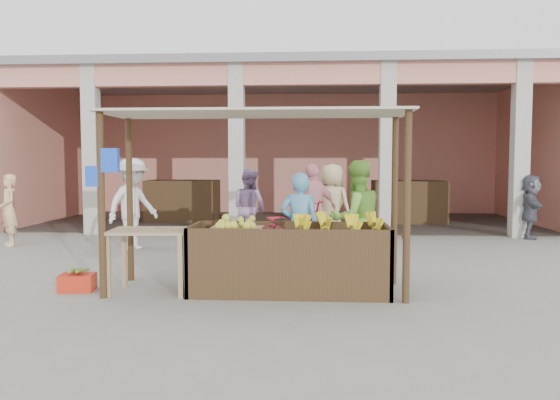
# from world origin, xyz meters

# --- Properties ---
(ground) EXTENTS (60.00, 60.00, 0.00)m
(ground) POSITION_xyz_m (0.00, 0.00, 0.00)
(ground) COLOR gray
(ground) RESTS_ON ground
(market_building) EXTENTS (14.40, 6.40, 4.20)m
(market_building) POSITION_xyz_m (0.05, 8.93, 2.70)
(market_building) COLOR tan
(market_building) RESTS_ON ground
(fruit_stall) EXTENTS (2.60, 0.95, 0.80)m
(fruit_stall) POSITION_xyz_m (0.50, 0.00, 0.40)
(fruit_stall) COLOR #49301D
(fruit_stall) RESTS_ON ground
(stall_awning) EXTENTS (4.09, 1.35, 2.39)m
(stall_awning) POSITION_xyz_m (-0.01, 0.06, 1.98)
(stall_awning) COLOR #49301D
(stall_awning) RESTS_ON ground
(banana_heap) EXTENTS (1.12, 0.61, 0.20)m
(banana_heap) POSITION_xyz_m (1.11, -0.01, 0.90)
(banana_heap) COLOR yellow
(banana_heap) RESTS_ON fruit_stall
(melon_tray) EXTENTS (0.69, 0.60, 0.19)m
(melon_tray) POSITION_xyz_m (-0.21, -0.03, 0.89)
(melon_tray) COLOR #AC7E59
(melon_tray) RESTS_ON fruit_stall
(berry_heap) EXTENTS (0.40, 0.33, 0.13)m
(berry_heap) POSITION_xyz_m (0.25, -0.04, 0.86)
(berry_heap) COLOR maroon
(berry_heap) RESTS_ON fruit_stall
(side_table) EXTENTS (1.08, 0.75, 0.84)m
(side_table) POSITION_xyz_m (-1.33, -0.10, 0.70)
(side_table) COLOR tan
(side_table) RESTS_ON ground
(papaya_pile) EXTENTS (0.72, 0.41, 0.21)m
(papaya_pile) POSITION_xyz_m (-1.33, -0.10, 0.95)
(papaya_pile) COLOR #438C2D
(papaya_pile) RESTS_ON side_table
(red_crate) EXTENTS (0.48, 0.37, 0.23)m
(red_crate) POSITION_xyz_m (-2.35, -0.10, 0.11)
(red_crate) COLOR red
(red_crate) RESTS_ON ground
(plantain_bundle) EXTENTS (0.34, 0.23, 0.07)m
(plantain_bundle) POSITION_xyz_m (-2.35, -0.10, 0.26)
(plantain_bundle) COLOR olive
(plantain_bundle) RESTS_ON red_crate
(produce_sacks) EXTENTS (1.02, 0.76, 0.62)m
(produce_sacks) POSITION_xyz_m (2.56, 5.20, 0.31)
(produce_sacks) COLOR maroon
(produce_sacks) RESTS_ON ground
(vendor_blue) EXTENTS (0.67, 0.51, 1.69)m
(vendor_blue) POSITION_xyz_m (0.61, 0.75, 0.84)
(vendor_blue) COLOR #5BA1D1
(vendor_blue) RESTS_ON ground
(vendor_green) EXTENTS (1.02, 0.83, 1.85)m
(vendor_green) POSITION_xyz_m (1.44, 0.97, 0.92)
(vendor_green) COLOR #81C443
(vendor_green) RESTS_ON ground
(motorcycle) EXTENTS (1.46, 2.20, 1.09)m
(motorcycle) POSITION_xyz_m (0.35, 2.57, 0.54)
(motorcycle) COLOR maroon
(motorcycle) RESTS_ON ground
(shopper_a) EXTENTS (1.19, 1.39, 1.95)m
(shopper_a) POSITION_xyz_m (-2.75, 3.38, 0.97)
(shopper_a) COLOR white
(shopper_a) RESTS_ON ground
(shopper_b) EXTENTS (1.20, 1.05, 1.81)m
(shopper_b) POSITION_xyz_m (0.81, 3.06, 0.90)
(shopper_b) COLOR pink
(shopper_b) RESTS_ON ground
(shopper_c) EXTENTS (1.08, 0.98, 1.88)m
(shopper_c) POSITION_xyz_m (1.18, 3.83, 0.94)
(shopper_c) COLOR tan
(shopper_c) RESTS_ON ground
(shopper_d) EXTENTS (1.00, 1.52, 1.53)m
(shopper_d) POSITION_xyz_m (5.69, 5.44, 0.76)
(shopper_d) COLOR #51535E
(shopper_d) RESTS_ON ground
(shopper_e) EXTENTS (0.71, 0.72, 1.54)m
(shopper_e) POSITION_xyz_m (-5.47, 3.70, 0.77)
(shopper_e) COLOR #EBBE7F
(shopper_e) RESTS_ON ground
(shopper_f) EXTENTS (0.97, 0.88, 1.73)m
(shopper_f) POSITION_xyz_m (-0.50, 3.88, 0.87)
(shopper_f) COLOR gray
(shopper_f) RESTS_ON ground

